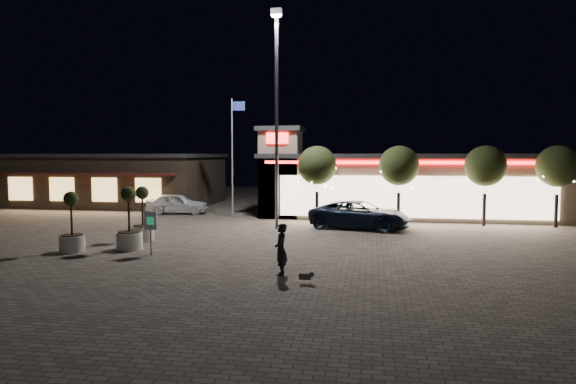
% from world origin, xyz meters
% --- Properties ---
extents(ground, '(90.00, 90.00, 0.00)m').
position_xyz_m(ground, '(0.00, 0.00, 0.00)').
color(ground, slate).
rests_on(ground, ground).
extents(retail_building, '(20.40, 8.40, 6.10)m').
position_xyz_m(retail_building, '(9.51, 15.82, 2.21)').
color(retail_building, gray).
rests_on(retail_building, ground).
extents(restaurant_building, '(16.40, 11.00, 4.30)m').
position_xyz_m(restaurant_building, '(-14.00, 19.97, 2.16)').
color(restaurant_building, '#382D23').
rests_on(restaurant_building, ground).
extents(floodlight_pole, '(0.60, 0.40, 12.38)m').
position_xyz_m(floodlight_pole, '(2.00, 8.00, 7.02)').
color(floodlight_pole, gray).
rests_on(floodlight_pole, ground).
extents(flagpole, '(0.95, 0.10, 8.00)m').
position_xyz_m(flagpole, '(-1.90, 13.00, 4.74)').
color(flagpole, white).
rests_on(flagpole, ground).
extents(string_tree_a, '(2.42, 2.42, 4.79)m').
position_xyz_m(string_tree_a, '(4.00, 11.00, 3.56)').
color(string_tree_a, '#332319').
rests_on(string_tree_a, ground).
extents(string_tree_b, '(2.42, 2.42, 4.79)m').
position_xyz_m(string_tree_b, '(9.00, 11.00, 3.56)').
color(string_tree_b, '#332319').
rests_on(string_tree_b, ground).
extents(string_tree_c, '(2.42, 2.42, 4.79)m').
position_xyz_m(string_tree_c, '(14.00, 11.00, 3.56)').
color(string_tree_c, '#332319').
rests_on(string_tree_c, ground).
extents(string_tree_d, '(2.42, 2.42, 4.79)m').
position_xyz_m(string_tree_d, '(18.00, 11.00, 3.56)').
color(string_tree_d, '#332319').
rests_on(string_tree_d, ground).
extents(pickup_truck, '(6.25, 4.04, 1.60)m').
position_xyz_m(pickup_truck, '(6.74, 8.68, 0.80)').
color(pickup_truck, black).
rests_on(pickup_truck, ground).
extents(white_sedan, '(4.58, 2.44, 1.48)m').
position_xyz_m(white_sedan, '(-6.38, 14.00, 0.74)').
color(white_sedan, white).
rests_on(white_sedan, ground).
extents(pedestrian, '(0.47, 0.69, 1.83)m').
position_xyz_m(pedestrian, '(4.24, -3.20, 0.92)').
color(pedestrian, black).
rests_on(pedestrian, ground).
extents(dog, '(0.51, 0.20, 0.27)m').
position_xyz_m(dog, '(5.30, -4.28, 0.27)').
color(dog, '#59514C').
rests_on(dog, ground).
extents(planter_left, '(1.10, 1.10, 2.70)m').
position_xyz_m(planter_left, '(-3.72, 2.72, 0.83)').
color(planter_left, silver).
rests_on(planter_left, ground).
extents(planter_mid, '(1.08, 1.08, 2.65)m').
position_xyz_m(planter_mid, '(-5.53, -0.45, 0.82)').
color(planter_mid, silver).
rests_on(planter_mid, ground).
extents(planter_right, '(1.15, 1.15, 2.83)m').
position_xyz_m(planter_right, '(-3.32, 0.50, 0.87)').
color(planter_right, silver).
rests_on(planter_right, ground).
extents(valet_sign, '(0.61, 0.13, 1.85)m').
position_xyz_m(valet_sign, '(-1.87, -0.45, 1.29)').
color(valet_sign, gray).
rests_on(valet_sign, ground).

